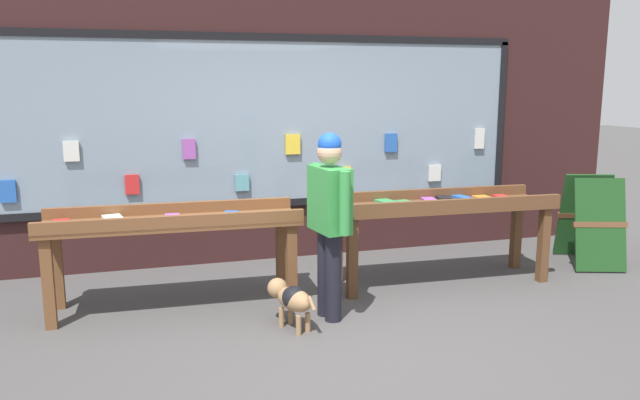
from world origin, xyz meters
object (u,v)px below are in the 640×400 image
(person_browsing, at_px, (329,213))
(sandwich_board_sign, at_px, (591,220))
(small_dog, at_px, (291,298))
(display_table_right, at_px, (441,212))
(display_table_left, at_px, (173,230))

(person_browsing, xyz_separation_m, sandwich_board_sign, (3.27, 0.73, -0.42))
(person_browsing, height_order, small_dog, person_browsing)
(person_browsing, relative_size, sandwich_board_sign, 1.63)
(person_browsing, bearing_deg, display_table_right, -74.16)
(display_table_left, xyz_separation_m, sandwich_board_sign, (4.52, 0.10, -0.22))
(person_browsing, height_order, sandwich_board_sign, person_browsing)
(person_browsing, bearing_deg, display_table_left, 54.80)
(display_table_left, height_order, small_dog, display_table_left)
(display_table_left, relative_size, sandwich_board_sign, 2.29)
(display_table_left, bearing_deg, small_dog, -40.68)
(person_browsing, distance_m, sandwich_board_sign, 3.37)
(display_table_right, xyz_separation_m, small_dog, (-1.74, -0.76, -0.46))
(display_table_left, relative_size, person_browsing, 1.41)
(sandwich_board_sign, bearing_deg, display_table_right, -158.57)
(display_table_left, xyz_separation_m, display_table_right, (2.62, 0.00, 0.00))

